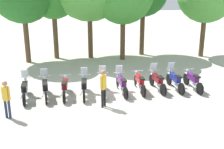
{
  "coord_description": "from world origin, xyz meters",
  "views": [
    {
      "loc": [
        -0.95,
        -14.2,
        5.83
      ],
      "look_at": [
        0.0,
        0.5,
        0.9
      ],
      "focal_mm": 46.71,
      "sensor_mm": 36.0,
      "label": 1
    }
  ],
  "objects_px": {
    "person_1": "(103,85)",
    "person_0": "(6,97)",
    "motorcycle_5": "(122,84)",
    "motorcycle_6": "(140,82)",
    "motorcycle_4": "(103,84)",
    "motorcycle_1": "(45,88)",
    "motorcycle_7": "(157,81)",
    "motorcycle_8": "(175,80)",
    "motorcycle_0": "(25,90)",
    "motorcycle_3": "(84,86)",
    "motorcycle_9": "(193,80)",
    "motorcycle_2": "(65,87)"
  },
  "relations": [
    {
      "from": "motorcycle_2",
      "to": "motorcycle_7",
      "type": "distance_m",
      "value": 4.93
    },
    {
      "from": "motorcycle_2",
      "to": "person_0",
      "type": "relative_size",
      "value": 1.28
    },
    {
      "from": "motorcycle_3",
      "to": "motorcycle_1",
      "type": "bearing_deg",
      "value": 92.83
    },
    {
      "from": "motorcycle_4",
      "to": "motorcycle_1",
      "type": "bearing_deg",
      "value": 94.27
    },
    {
      "from": "motorcycle_2",
      "to": "motorcycle_9",
      "type": "bearing_deg",
      "value": -86.0
    },
    {
      "from": "motorcycle_8",
      "to": "person_0",
      "type": "relative_size",
      "value": 1.28
    },
    {
      "from": "motorcycle_1",
      "to": "motorcycle_6",
      "type": "height_order",
      "value": "motorcycle_1"
    },
    {
      "from": "motorcycle_5",
      "to": "motorcycle_2",
      "type": "bearing_deg",
      "value": 86.21
    },
    {
      "from": "motorcycle_4",
      "to": "motorcycle_8",
      "type": "distance_m",
      "value": 3.93
    },
    {
      "from": "motorcycle_2",
      "to": "person_1",
      "type": "xyz_separation_m",
      "value": [
        1.92,
        -1.39,
        0.59
      ]
    },
    {
      "from": "motorcycle_0",
      "to": "motorcycle_7",
      "type": "xyz_separation_m",
      "value": [
        6.86,
        0.81,
        0.0
      ]
    },
    {
      "from": "motorcycle_7",
      "to": "motorcycle_4",
      "type": "bearing_deg",
      "value": 85.26
    },
    {
      "from": "motorcycle_3",
      "to": "motorcycle_6",
      "type": "relative_size",
      "value": 1.0
    },
    {
      "from": "motorcycle_3",
      "to": "motorcycle_8",
      "type": "relative_size",
      "value": 1.01
    },
    {
      "from": "motorcycle_0",
      "to": "motorcycle_6",
      "type": "distance_m",
      "value": 5.92
    },
    {
      "from": "person_0",
      "to": "person_1",
      "type": "distance_m",
      "value": 4.27
    },
    {
      "from": "motorcycle_0",
      "to": "motorcycle_6",
      "type": "xyz_separation_m",
      "value": [
        5.88,
        0.71,
        -0.01
      ]
    },
    {
      "from": "motorcycle_6",
      "to": "motorcycle_7",
      "type": "relative_size",
      "value": 1.01
    },
    {
      "from": "motorcycle_4",
      "to": "person_0",
      "type": "xyz_separation_m",
      "value": [
        -4.22,
        -2.54,
        0.48
      ]
    },
    {
      "from": "motorcycle_2",
      "to": "motorcycle_9",
      "type": "height_order",
      "value": "same"
    },
    {
      "from": "motorcycle_7",
      "to": "person_1",
      "type": "relative_size",
      "value": 1.19
    },
    {
      "from": "motorcycle_7",
      "to": "motorcycle_5",
      "type": "bearing_deg",
      "value": 88.3
    },
    {
      "from": "motorcycle_3",
      "to": "motorcycle_7",
      "type": "xyz_separation_m",
      "value": [
        3.91,
        0.55,
        0.0
      ]
    },
    {
      "from": "motorcycle_7",
      "to": "person_0",
      "type": "height_order",
      "value": "person_0"
    },
    {
      "from": "motorcycle_5",
      "to": "motorcycle_6",
      "type": "relative_size",
      "value": 1.0
    },
    {
      "from": "motorcycle_0",
      "to": "motorcycle_3",
      "type": "xyz_separation_m",
      "value": [
        2.94,
        0.26,
        0.0
      ]
    },
    {
      "from": "motorcycle_3",
      "to": "motorcycle_7",
      "type": "relative_size",
      "value": 1.01
    },
    {
      "from": "motorcycle_6",
      "to": "person_1",
      "type": "bearing_deg",
      "value": 127.66
    },
    {
      "from": "motorcycle_7",
      "to": "motorcycle_6",
      "type": "bearing_deg",
      "value": 84.72
    },
    {
      "from": "motorcycle_9",
      "to": "person_1",
      "type": "height_order",
      "value": "person_1"
    },
    {
      "from": "motorcycle_1",
      "to": "motorcycle_3",
      "type": "distance_m",
      "value": 1.97
    },
    {
      "from": "motorcycle_1",
      "to": "person_0",
      "type": "relative_size",
      "value": 1.27
    },
    {
      "from": "person_1",
      "to": "person_0",
      "type": "bearing_deg",
      "value": 55.25
    },
    {
      "from": "motorcycle_1",
      "to": "motorcycle_3",
      "type": "bearing_deg",
      "value": -97.34
    },
    {
      "from": "motorcycle_3",
      "to": "motorcycle_7",
      "type": "distance_m",
      "value": 3.95
    },
    {
      "from": "motorcycle_0",
      "to": "person_0",
      "type": "bearing_deg",
      "value": 163.49
    },
    {
      "from": "motorcycle_1",
      "to": "person_1",
      "type": "height_order",
      "value": "person_1"
    },
    {
      "from": "motorcycle_5",
      "to": "motorcycle_7",
      "type": "xyz_separation_m",
      "value": [
        1.96,
        0.32,
        0.0
      ]
    },
    {
      "from": "motorcycle_2",
      "to": "motorcycle_3",
      "type": "distance_m",
      "value": 0.98
    },
    {
      "from": "motorcycle_4",
      "to": "person_1",
      "type": "bearing_deg",
      "value": 176.35
    },
    {
      "from": "motorcycle_5",
      "to": "person_1",
      "type": "relative_size",
      "value": 1.19
    },
    {
      "from": "motorcycle_9",
      "to": "motorcycle_1",
      "type": "bearing_deg",
      "value": 86.16
    },
    {
      "from": "motorcycle_5",
      "to": "motorcycle_7",
      "type": "height_order",
      "value": "same"
    },
    {
      "from": "motorcycle_1",
      "to": "person_0",
      "type": "height_order",
      "value": "person_0"
    },
    {
      "from": "motorcycle_5",
      "to": "motorcycle_8",
      "type": "bearing_deg",
      "value": -91.81
    },
    {
      "from": "motorcycle_0",
      "to": "motorcycle_6",
      "type": "height_order",
      "value": "motorcycle_0"
    },
    {
      "from": "motorcycle_9",
      "to": "motorcycle_2",
      "type": "bearing_deg",
      "value": 86.31
    },
    {
      "from": "motorcycle_6",
      "to": "motorcycle_9",
      "type": "distance_m",
      "value": 2.94
    },
    {
      "from": "motorcycle_1",
      "to": "motorcycle_8",
      "type": "bearing_deg",
      "value": -94.54
    },
    {
      "from": "motorcycle_0",
      "to": "motorcycle_3",
      "type": "distance_m",
      "value": 2.96
    }
  ]
}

